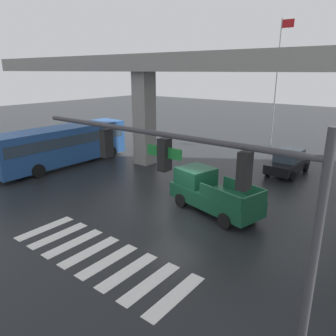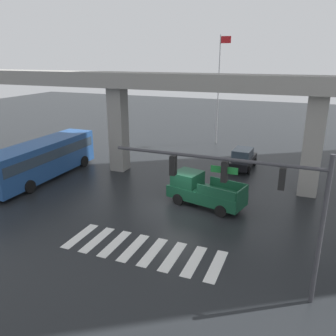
{
  "view_description": "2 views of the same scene",
  "coord_description": "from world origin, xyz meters",
  "px_view_note": "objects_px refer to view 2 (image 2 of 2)",
  "views": [
    {
      "loc": [
        9.21,
        -12.22,
        7.15
      ],
      "look_at": [
        -1.54,
        1.38,
        1.88
      ],
      "focal_mm": 34.49,
      "sensor_mm": 36.0,
      "label": 1
    },
    {
      "loc": [
        6.96,
        -18.94,
        9.47
      ],
      "look_at": [
        -0.69,
        0.1,
        2.78
      ],
      "focal_mm": 36.79,
      "sensor_mm": 36.0,
      "label": 2
    }
  ],
  "objects_px": {
    "traffic_signal_mast": "(253,188)",
    "flagpole": "(219,84)",
    "pickup_truck": "(202,191)",
    "sedan_black": "(242,159)",
    "city_bus": "(42,158)"
  },
  "relations": [
    {
      "from": "pickup_truck",
      "to": "sedan_black",
      "type": "distance_m",
      "value": 9.01
    },
    {
      "from": "pickup_truck",
      "to": "traffic_signal_mast",
      "type": "relative_size",
      "value": 0.62
    },
    {
      "from": "city_bus",
      "to": "traffic_signal_mast",
      "type": "relative_size",
      "value": 1.24
    },
    {
      "from": "traffic_signal_mast",
      "to": "flagpole",
      "type": "xyz_separation_m",
      "value": [
        -7.48,
        24.64,
        2.07
      ]
    },
    {
      "from": "sedan_black",
      "to": "traffic_signal_mast",
      "type": "xyz_separation_m",
      "value": [
        3.16,
        -16.52,
        3.7
      ]
    },
    {
      "from": "city_bus",
      "to": "flagpole",
      "type": "bearing_deg",
      "value": 58.81
    },
    {
      "from": "pickup_truck",
      "to": "city_bus",
      "type": "bearing_deg",
      "value": 178.66
    },
    {
      "from": "pickup_truck",
      "to": "sedan_black",
      "type": "bearing_deg",
      "value": 83.41
    },
    {
      "from": "city_bus",
      "to": "pickup_truck",
      "type": "bearing_deg",
      "value": -1.34
    },
    {
      "from": "sedan_black",
      "to": "traffic_signal_mast",
      "type": "bearing_deg",
      "value": -79.18
    },
    {
      "from": "sedan_black",
      "to": "traffic_signal_mast",
      "type": "height_order",
      "value": "traffic_signal_mast"
    },
    {
      "from": "city_bus",
      "to": "sedan_black",
      "type": "xyz_separation_m",
      "value": [
        14.47,
        8.63,
        -0.87
      ]
    },
    {
      "from": "pickup_truck",
      "to": "traffic_signal_mast",
      "type": "bearing_deg",
      "value": -61.06
    },
    {
      "from": "sedan_black",
      "to": "traffic_signal_mast",
      "type": "relative_size",
      "value": 0.5
    },
    {
      "from": "flagpole",
      "to": "city_bus",
      "type": "bearing_deg",
      "value": -121.19
    }
  ]
}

